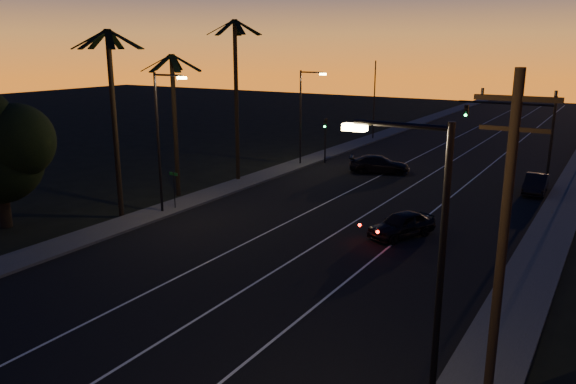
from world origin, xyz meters
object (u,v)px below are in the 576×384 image
Objects in this scene: signal_mast at (519,124)px; cross_car at (379,164)px; lead_car at (402,224)px; right_car at (536,184)px; utility_pole at (503,239)px.

signal_mast is 1.28× the size of cross_car.
lead_car is 1.16× the size of right_car.
cross_car is at bearing 117.90° from utility_pole.
lead_car is 0.90× the size of cross_car.
lead_car is at bearing -63.51° from cross_car.
lead_car is (-7.65, 13.57, -4.58)m from utility_pole.
utility_pole reaches higher than cross_car.
cross_car is (-10.67, -1.41, -4.03)m from signal_mast.
signal_mast is 17.21m from lead_car.
signal_mast is at bearing 134.77° from right_car.
right_car is (1.86, -1.87, -4.07)m from signal_mast.
lead_car is (-3.19, -16.42, -4.05)m from signal_mast.
utility_pole is at bearing -81.53° from signal_mast.
cross_car is (-7.48, 15.02, 0.02)m from lead_car.
utility_pole reaches higher than right_car.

